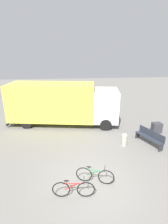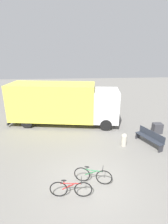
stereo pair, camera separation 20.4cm
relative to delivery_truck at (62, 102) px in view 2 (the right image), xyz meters
The scene contains 7 objects.
ground_plane 7.20m from the delivery_truck, 78.79° to the right, with size 60.00×60.00×0.00m, color slate.
delivery_truck is the anchor object (origin of this frame).
park_bench 6.75m from the delivery_truck, 34.96° to the right, with size 1.12×1.97×0.90m.
bicycle_near 7.67m from the delivery_truck, 85.81° to the right, with size 1.69×0.44×0.81m.
bicycle_middle 7.12m from the delivery_truck, 77.46° to the right, with size 1.64×0.59×0.81m.
bollard_near_bench 5.56m from the delivery_truck, 45.13° to the right, with size 0.34×0.34×0.81m.
utility_box 7.18m from the delivery_truck, 18.97° to the right, with size 0.63×0.49×0.71m.
Camera 2 is at (-0.72, -6.16, 5.55)m, focal length 28.00 mm.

